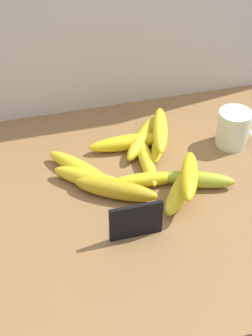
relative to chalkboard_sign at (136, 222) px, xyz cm
name	(u,v)px	position (x,y,z in cm)	size (l,w,h in cm)	color
counter_top	(111,207)	(-2.50, 10.97, -5.36)	(110.00, 76.00, 3.00)	olive
chalkboard_sign	(136,222)	(0.00, 0.00, 0.00)	(11.00, 1.80, 8.40)	black
coffee_mug	(235,128)	(32.34, 23.89, 0.77)	(9.76, 8.26, 9.26)	silver
banana_0	(146,158)	(8.68, 21.73, -2.23)	(20.32, 3.25, 3.25)	yellow
banana_1	(147,180)	(6.76, 14.22, -2.22)	(16.23, 3.28, 3.28)	yellow
banana_2	(159,142)	(13.80, 26.90, -2.25)	(16.38, 3.22, 3.22)	yellow
banana_3	(144,137)	(10.64, 29.76, -1.88)	(20.39, 3.95, 3.95)	gold
banana_4	(92,180)	(-5.31, 16.93, -1.81)	(19.32, 4.10, 4.10)	yellow
banana_5	(198,179)	(17.79, 10.95, -1.95)	(16.74, 3.80, 3.80)	#9FAF2B
banana_6	(129,142)	(6.45, 28.43, -1.89)	(20.14, 3.93, 3.93)	yellow
banana_7	(116,189)	(-1.06, 12.33, -1.67)	(19.08, 4.38, 4.38)	gold
banana_8	(182,189)	(13.13, 8.61, -1.66)	(17.62, 4.39, 4.39)	gold
banana_9	(79,168)	(-7.39, 22.14, -2.01)	(18.35, 3.70, 3.70)	yellow
banana_10	(160,130)	(14.11, 27.45, 1.18)	(18.61, 3.62, 3.62)	yellow
banana_11	(189,176)	(14.25, 8.00, 2.40)	(15.98, 3.72, 3.72)	yellow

